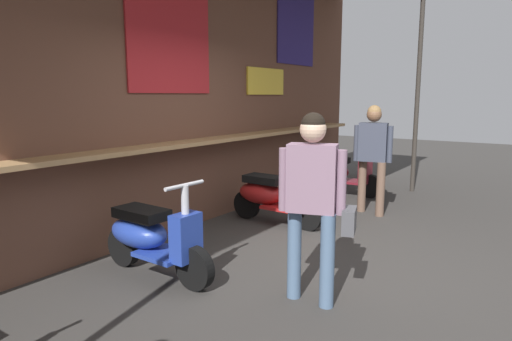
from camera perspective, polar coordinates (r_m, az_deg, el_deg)
The scene contains 7 objects.
ground_plane at distance 4.83m, azimuth 6.04°, elevation -11.57°, with size 28.62×28.62×0.00m, color #383533.
market_stall_facade at distance 5.67m, azimuth -11.23°, elevation 13.56°, with size 10.22×2.19×3.94m.
scooter_blue at distance 4.50m, azimuth -13.27°, elevation -8.15°, with size 0.46×1.40×0.97m.
scooter_red at distance 6.13m, azimuth 1.96°, elevation -3.17°, with size 0.46×1.40×0.97m.
scooter_maroon at distance 8.08m, azimuth 10.48°, elevation -0.23°, with size 0.46×1.40×0.97m.
shopper_with_handbag at distance 3.69m, azimuth 7.36°, elevation -2.58°, with size 0.41×0.64×1.60m.
shopper_browsing at distance 6.73m, azimuth 14.62°, elevation 2.74°, with size 0.27×0.55×1.60m.
Camera 1 is at (-3.98, -2.11, 1.74)m, focal length 31.47 mm.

